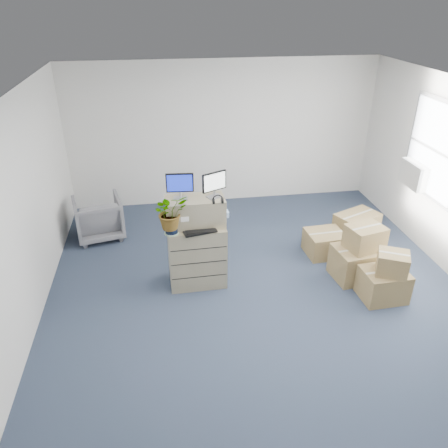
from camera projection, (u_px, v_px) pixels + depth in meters
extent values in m
plane|color=#29384B|center=(262.00, 302.00, 6.12)|extent=(7.00, 7.00, 0.00)
cube|color=silver|center=(224.00, 134.00, 8.52)|extent=(6.00, 0.02, 2.80)
cube|color=silver|center=(415.00, 174.00, 7.17)|extent=(0.24, 0.60, 0.40)
cube|color=gray|center=(197.00, 255.00, 6.34)|extent=(0.83, 0.52, 0.95)
cube|color=gray|center=(195.00, 212.00, 6.06)|extent=(0.82, 0.43, 0.41)
cube|color=#99999E|center=(181.00, 198.00, 5.95)|extent=(0.21, 0.16, 0.01)
cylinder|color=#99999E|center=(180.00, 195.00, 5.93)|extent=(0.03, 0.03, 0.09)
cube|color=black|center=(180.00, 183.00, 5.84)|extent=(0.37, 0.06, 0.27)
cube|color=navy|center=(180.00, 183.00, 5.83)|extent=(0.34, 0.03, 0.23)
cube|color=#99999E|center=(214.00, 197.00, 6.00)|extent=(0.24, 0.21, 0.01)
cylinder|color=#99999E|center=(214.00, 193.00, 5.97)|extent=(0.03, 0.03, 0.09)
cube|color=black|center=(214.00, 181.00, 5.89)|extent=(0.34, 0.19, 0.26)
cube|color=silver|center=(215.00, 182.00, 5.88)|extent=(0.30, 0.15, 0.23)
torus|color=black|center=(218.00, 200.00, 5.83)|extent=(0.15, 0.02, 0.15)
cube|color=black|center=(200.00, 231.00, 5.96)|extent=(0.48, 0.28, 0.02)
ellipsoid|color=silver|center=(220.00, 225.00, 6.10)|extent=(0.09, 0.07, 0.03)
cylinder|color=#95989D|center=(202.00, 217.00, 6.11)|extent=(0.07, 0.07, 0.23)
cube|color=silver|center=(193.00, 224.00, 6.16)|extent=(0.06, 0.05, 0.02)
cube|color=black|center=(193.00, 220.00, 6.13)|extent=(0.06, 0.04, 0.10)
cube|color=black|center=(219.00, 217.00, 6.29)|extent=(0.21, 0.17, 0.06)
cube|color=#3C78CC|center=(220.00, 214.00, 6.22)|extent=(0.24, 0.13, 0.09)
cylinder|color=#A0BF99|center=(172.00, 233.00, 5.93)|extent=(0.20, 0.20, 0.01)
cylinder|color=black|center=(171.00, 228.00, 5.89)|extent=(0.17, 0.17, 0.13)
imported|color=#2A5F1B|center=(171.00, 215.00, 5.80)|extent=(0.58, 0.61, 0.38)
imported|color=slate|center=(98.00, 216.00, 7.60)|extent=(0.92, 0.88, 0.80)
cube|color=olive|center=(358.00, 263.00, 6.57)|extent=(0.77, 0.63, 0.49)
cube|color=olive|center=(383.00, 284.00, 6.13)|extent=(0.63, 0.52, 0.44)
cube|color=olive|center=(324.00, 243.00, 7.18)|extent=(0.62, 0.57, 0.39)
cube|color=olive|center=(365.00, 237.00, 6.39)|extent=(0.59, 0.52, 0.36)
cube|color=olive|center=(392.00, 263.00, 5.92)|extent=(0.52, 0.50, 0.31)
cube|color=olive|center=(356.00, 227.00, 7.54)|extent=(0.84, 0.71, 0.51)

